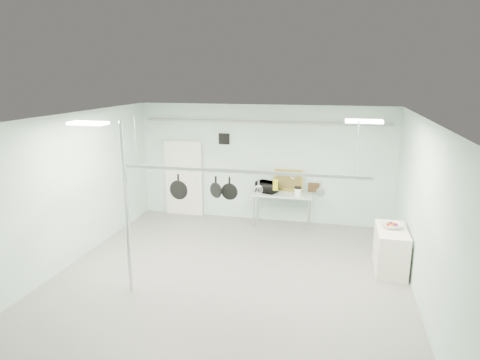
% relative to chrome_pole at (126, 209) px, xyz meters
% --- Properties ---
extents(floor, '(8.00, 8.00, 0.00)m').
position_rel_chrome_pole_xyz_m(floor, '(1.70, 0.60, -1.60)').
color(floor, gray).
rests_on(floor, ground).
extents(ceiling, '(7.00, 8.00, 0.02)m').
position_rel_chrome_pole_xyz_m(ceiling, '(1.70, 0.60, 1.59)').
color(ceiling, silver).
rests_on(ceiling, back_wall).
extents(back_wall, '(7.00, 0.02, 3.20)m').
position_rel_chrome_pole_xyz_m(back_wall, '(1.70, 4.59, 0.00)').
color(back_wall, silver).
rests_on(back_wall, floor).
extents(right_wall, '(0.02, 8.00, 3.20)m').
position_rel_chrome_pole_xyz_m(right_wall, '(5.19, 0.60, 0.00)').
color(right_wall, silver).
rests_on(right_wall, floor).
extents(door, '(1.10, 0.10, 2.20)m').
position_rel_chrome_pole_xyz_m(door, '(-0.60, 4.54, -0.55)').
color(door, silver).
rests_on(door, floor).
extents(wall_vent, '(0.30, 0.04, 0.30)m').
position_rel_chrome_pole_xyz_m(wall_vent, '(0.60, 4.57, 0.65)').
color(wall_vent, black).
rests_on(wall_vent, back_wall).
extents(conduit_pipe, '(6.60, 0.07, 0.07)m').
position_rel_chrome_pole_xyz_m(conduit_pipe, '(1.70, 4.50, 1.15)').
color(conduit_pipe, gray).
rests_on(conduit_pipe, back_wall).
extents(chrome_pole, '(0.08, 0.08, 3.20)m').
position_rel_chrome_pole_xyz_m(chrome_pole, '(0.00, 0.00, 0.00)').
color(chrome_pole, silver).
rests_on(chrome_pole, floor).
extents(prep_table, '(1.60, 0.70, 0.91)m').
position_rel_chrome_pole_xyz_m(prep_table, '(2.30, 4.20, -0.77)').
color(prep_table, '#99B4A4').
rests_on(prep_table, floor).
extents(side_cabinet, '(0.60, 1.20, 0.90)m').
position_rel_chrome_pole_xyz_m(side_cabinet, '(4.85, 2.00, -1.15)').
color(side_cabinet, silver).
rests_on(side_cabinet, floor).
extents(pot_rack, '(4.80, 0.06, 1.00)m').
position_rel_chrome_pole_xyz_m(pot_rack, '(1.90, 0.90, 0.63)').
color(pot_rack, '#B7B7BC').
rests_on(pot_rack, ceiling).
extents(light_panel_left, '(0.65, 0.30, 0.05)m').
position_rel_chrome_pole_xyz_m(light_panel_left, '(-0.50, -0.20, 1.56)').
color(light_panel_left, white).
rests_on(light_panel_left, ceiling).
extents(light_panel_right, '(0.65, 0.30, 0.05)m').
position_rel_chrome_pole_xyz_m(light_panel_right, '(4.10, 1.20, 1.56)').
color(light_panel_right, white).
rests_on(light_panel_right, ceiling).
extents(microwave, '(0.63, 0.53, 0.29)m').
position_rel_chrome_pole_xyz_m(microwave, '(1.88, 4.19, -0.55)').
color(microwave, black).
rests_on(microwave, prep_table).
extents(coffee_canister, '(0.18, 0.18, 0.20)m').
position_rel_chrome_pole_xyz_m(coffee_canister, '(2.72, 4.03, -0.59)').
color(coffee_canister, white).
rests_on(coffee_canister, prep_table).
extents(painting_large, '(0.79, 0.18, 0.58)m').
position_rel_chrome_pole_xyz_m(painting_large, '(2.41, 4.50, -0.41)').
color(painting_large, gold).
rests_on(painting_large, prep_table).
extents(painting_small, '(0.30, 0.09, 0.25)m').
position_rel_chrome_pole_xyz_m(painting_small, '(3.10, 4.50, -0.57)').
color(painting_small, '#342412').
rests_on(painting_small, prep_table).
extents(fruit_bowl, '(0.44, 0.44, 0.10)m').
position_rel_chrome_pole_xyz_m(fruit_bowl, '(4.84, 2.08, -0.65)').
color(fruit_bowl, silver).
rests_on(fruit_bowl, side_cabinet).
extents(skillet_left, '(0.39, 0.10, 0.51)m').
position_rel_chrome_pole_xyz_m(skillet_left, '(0.66, 0.90, 0.23)').
color(skillet_left, black).
rests_on(skillet_left, pot_rack).
extents(skillet_mid, '(0.29, 0.20, 0.42)m').
position_rel_chrome_pole_xyz_m(skillet_mid, '(1.43, 0.90, 0.28)').
color(skillet_mid, black).
rests_on(skillet_mid, pot_rack).
extents(skillet_right, '(0.33, 0.08, 0.46)m').
position_rel_chrome_pole_xyz_m(skillet_right, '(1.70, 0.90, 0.26)').
color(skillet_right, black).
rests_on(skillet_right, pot_rack).
extents(whisk, '(0.22, 0.22, 0.31)m').
position_rel_chrome_pole_xyz_m(whisk, '(2.26, 0.90, 0.33)').
color(whisk, '#A3A3A7').
rests_on(whisk, pot_rack).
extents(grater, '(0.09, 0.04, 0.22)m').
position_rel_chrome_pole_xyz_m(grater, '(2.58, 0.90, 0.37)').
color(grater, '#C37C17').
rests_on(grater, pot_rack).
extents(saucepan, '(0.18, 0.15, 0.29)m').
position_rel_chrome_pole_xyz_m(saucepan, '(3.41, 0.90, 0.34)').
color(saucepan, '#B3B3B8').
rests_on(saucepan, pot_rack).
extents(fruit_cluster, '(0.24, 0.24, 0.09)m').
position_rel_chrome_pole_xyz_m(fruit_cluster, '(4.84, 2.08, -0.61)').
color(fruit_cluster, '#AB0F1F').
rests_on(fruit_cluster, fruit_bowl).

